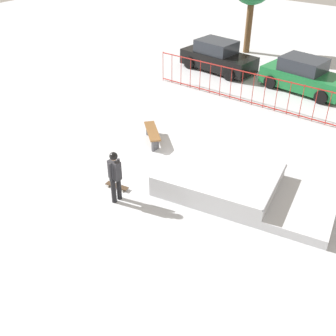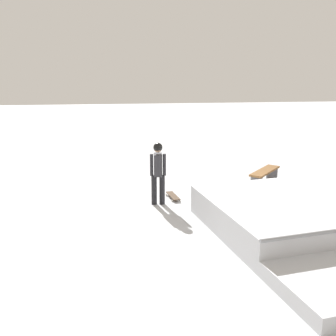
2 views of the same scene
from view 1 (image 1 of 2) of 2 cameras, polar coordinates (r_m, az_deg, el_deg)
ground_plane at (r=14.03m, az=2.76°, el=-0.56°), size 60.00×60.00×0.00m
skate_ramp at (r=12.99m, az=8.99°, el=-2.36°), size 5.77×3.49×0.74m
skater at (r=12.25m, az=-7.44°, el=-0.72°), size 0.40×0.44×1.73m
skateboard at (r=13.31m, az=-7.15°, el=-2.51°), size 0.82×0.36×0.09m
perimeter_fence at (r=18.70m, az=14.16°, el=10.11°), size 11.94×0.06×1.50m
park_bench at (r=15.69m, az=-2.21°, el=4.89°), size 1.46×1.36×0.48m
parked_car_black at (r=23.13m, az=6.99°, el=15.14°), size 4.25×2.25×1.60m
parked_car_green at (r=21.26m, az=18.50°, el=12.08°), size 4.28×2.32×1.60m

